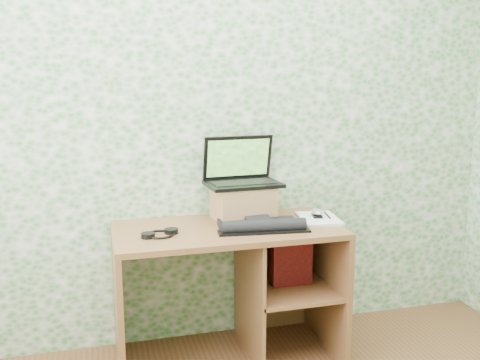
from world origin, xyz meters
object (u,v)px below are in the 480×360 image
object	(u,v)px
desk	(240,272)
keyboard	(260,225)
laptop	(241,173)
notepad	(319,218)
riser	(243,202)

from	to	relation	value
desk	keyboard	size ratio (longest dim) A/B	2.48
laptop	notepad	bearing A→B (deg)	-26.66
desk	notepad	world-z (taller)	notepad
laptop	desk	bearing A→B (deg)	-110.57
laptop	keyboard	world-z (taller)	laptop
desk	laptop	distance (m)	0.55
riser	keyboard	bearing A→B (deg)	-81.32
desk	laptop	xyz separation A→B (m)	(0.05, 0.16, 0.52)
desk	riser	size ratio (longest dim) A/B	3.76
riser	desk	bearing A→B (deg)	-112.63
riser	keyboard	world-z (taller)	riser
desk	laptop	size ratio (longest dim) A/B	2.85
riser	laptop	bearing A→B (deg)	90.00
riser	notepad	world-z (taller)	riser
riser	laptop	xyz separation A→B (m)	(0.00, 0.04, 0.16)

